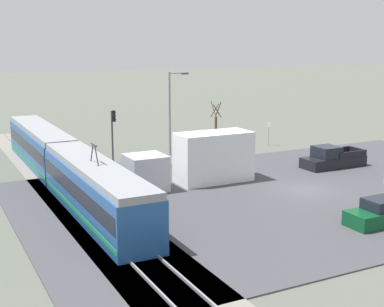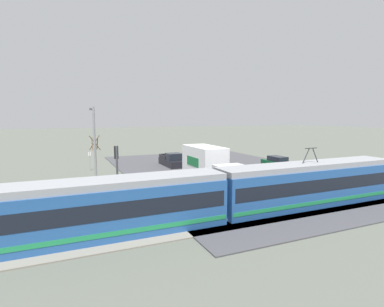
# 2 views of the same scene
# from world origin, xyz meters

# --- Properties ---
(ground_plane) EXTENTS (320.00, 320.00, 0.00)m
(ground_plane) POSITION_xyz_m (0.00, 0.00, 0.00)
(ground_plane) COLOR #565B51
(road_surface) EXTENTS (23.55, 38.93, 0.08)m
(road_surface) POSITION_xyz_m (0.00, 0.00, 0.04)
(road_surface) COLOR #424247
(road_surface) RESTS_ON ground
(rail_bed) EXTENTS (67.76, 4.40, 0.22)m
(rail_bed) POSITION_xyz_m (0.00, 14.67, 0.05)
(rail_bed) COLOR gray
(rail_bed) RESTS_ON ground
(light_rail_tram) EXTENTS (30.61, 2.65, 4.33)m
(light_rail_tram) POSITION_xyz_m (8.94, 14.67, 1.63)
(light_rail_tram) COLOR #235193
(light_rail_tram) RESTS_ON ground
(box_truck) EXTENTS (2.60, 9.51, 3.67)m
(box_truck) POSITION_xyz_m (5.06, 5.80, 1.77)
(box_truck) COLOR silver
(box_truck) RESTS_ON ground
(pickup_truck) EXTENTS (2.08, 5.47, 1.80)m
(pickup_truck) POSITION_xyz_m (4.56, -6.48, 0.76)
(pickup_truck) COLOR black
(pickup_truck) RESTS_ON ground
(traffic_light_pole) EXTENTS (0.28, 0.47, 4.55)m
(traffic_light_pole) POSITION_xyz_m (14.52, 9.01, 2.98)
(traffic_light_pole) COLOR #47474C
(traffic_light_pole) RESTS_ON ground
(street_tree) EXTENTS (1.13, 0.94, 4.78)m
(street_tree) POSITION_xyz_m (15.02, -1.34, 2.17)
(street_tree) COLOR brown
(street_tree) RESTS_ON ground
(street_lamp_near_crossing) EXTENTS (0.36, 1.95, 7.59)m
(street_lamp_near_crossing) POSITION_xyz_m (15.48, 3.04, 4.41)
(street_lamp_near_crossing) COLOR gray
(street_lamp_near_crossing) RESTS_ON ground
(no_parking_sign) EXTENTS (0.32, 0.08, 2.33)m
(no_parking_sign) POSITION_xyz_m (15.08, -7.49, 1.42)
(no_parking_sign) COLOR gray
(no_parking_sign) RESTS_ON ground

